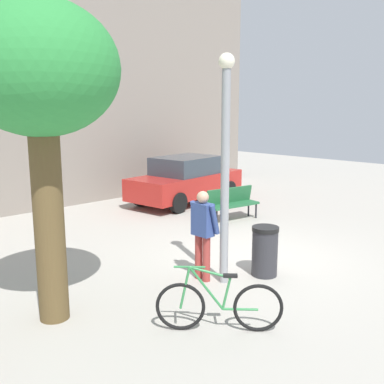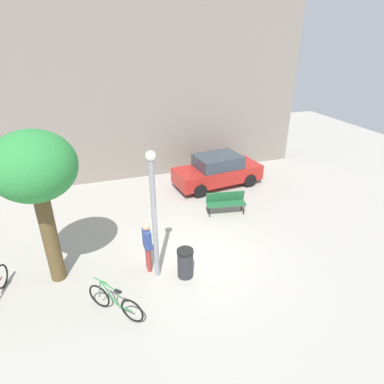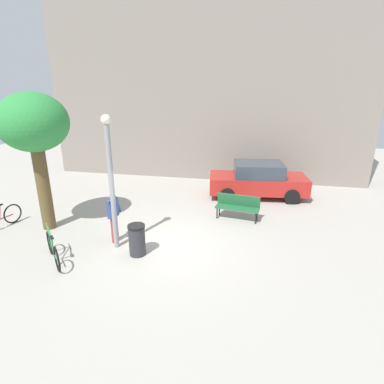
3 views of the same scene
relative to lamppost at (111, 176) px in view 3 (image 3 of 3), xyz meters
name	(u,v)px [view 3 (image 3 of 3)]	position (x,y,z in m)	size (l,w,h in m)	color
ground_plane	(165,244)	(1.43, 0.46, -2.29)	(36.00, 36.00, 0.00)	#A8A399
building_facade	(207,81)	(1.43, 8.74, 2.63)	(16.24, 2.00, 9.84)	gray
lamppost	(111,176)	(0.00, 0.00, 0.00)	(0.28, 0.28, 4.04)	gray
person_by_lamppost	(113,213)	(-0.19, 0.35, -1.33)	(0.27, 0.59, 1.67)	#9E3833
park_bench	(238,205)	(3.55, 2.89, -1.75)	(1.65, 0.72, 0.92)	#236038
plaza_tree	(34,126)	(-2.89, 0.83, 1.24)	(2.20, 2.20, 4.60)	brown
bicycle_green	(53,249)	(-1.39, -1.15, -1.91)	(1.29, 1.34, 0.97)	black
parked_car_red	(258,180)	(4.26, 5.52, -1.52)	(4.38, 2.21, 1.55)	#AD231E
trash_bin	(137,240)	(0.81, -0.31, -1.81)	(0.51, 0.51, 0.95)	#2D2D33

